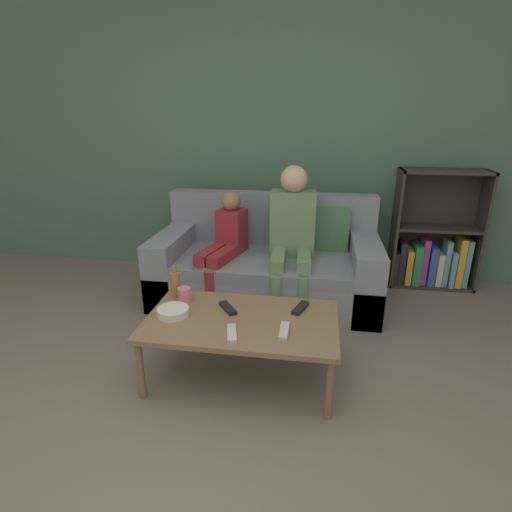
% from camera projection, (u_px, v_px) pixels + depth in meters
% --- Properties ---
extents(wall_back, '(12.00, 0.06, 2.60)m').
position_uv_depth(wall_back, '(268.00, 135.00, 3.63)').
color(wall_back, '#4C6B56').
rests_on(wall_back, ground_plane).
extents(couch, '(1.81, 0.91, 0.83)m').
position_uv_depth(couch, '(268.00, 266.00, 3.38)').
color(couch, gray).
rests_on(couch, ground_plane).
extents(bookshelf, '(0.73, 0.28, 1.04)m').
position_uv_depth(bookshelf, '(433.00, 245.00, 3.57)').
color(bookshelf, '#332D28').
rests_on(bookshelf, ground_plane).
extents(coffee_table, '(1.09, 0.64, 0.38)m').
position_uv_depth(coffee_table, '(241.00, 324.00, 2.30)').
color(coffee_table, brown).
rests_on(coffee_table, ground_plane).
extents(person_adult, '(0.36, 0.64, 1.11)m').
position_uv_depth(person_adult, '(292.00, 229.00, 3.14)').
color(person_adult, '#66845B').
rests_on(person_adult, ground_plane).
extents(person_child, '(0.36, 0.66, 0.90)m').
position_uv_depth(person_child, '(224.00, 244.00, 3.22)').
color(person_child, maroon).
rests_on(person_child, ground_plane).
extents(cup_near, '(0.08, 0.08, 0.09)m').
position_uv_depth(cup_near, '(184.00, 295.00, 2.48)').
color(cup_near, pink).
rests_on(cup_near, coffee_table).
extents(tv_remote_0, '(0.05, 0.17, 0.02)m').
position_uv_depth(tv_remote_0, '(284.00, 331.00, 2.14)').
color(tv_remote_0, '#B7B7BC').
rests_on(tv_remote_0, coffee_table).
extents(tv_remote_1, '(0.10, 0.18, 0.02)m').
position_uv_depth(tv_remote_1, '(300.00, 308.00, 2.39)').
color(tv_remote_1, black).
rests_on(tv_remote_1, coffee_table).
extents(tv_remote_2, '(0.09, 0.18, 0.02)m').
position_uv_depth(tv_remote_2, '(232.00, 333.00, 2.11)').
color(tv_remote_2, '#B7B7BC').
rests_on(tv_remote_2, coffee_table).
extents(tv_remote_3, '(0.14, 0.17, 0.02)m').
position_uv_depth(tv_remote_3, '(228.00, 308.00, 2.39)').
color(tv_remote_3, black).
rests_on(tv_remote_3, coffee_table).
extents(snack_bowl, '(0.19, 0.19, 0.05)m').
position_uv_depth(snack_bowl, '(173.00, 312.00, 2.32)').
color(snack_bowl, beige).
rests_on(snack_bowl, coffee_table).
extents(bottle, '(0.06, 0.06, 0.21)m').
position_uv_depth(bottle, '(175.00, 284.00, 2.53)').
color(bottle, olive).
rests_on(bottle, coffee_table).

